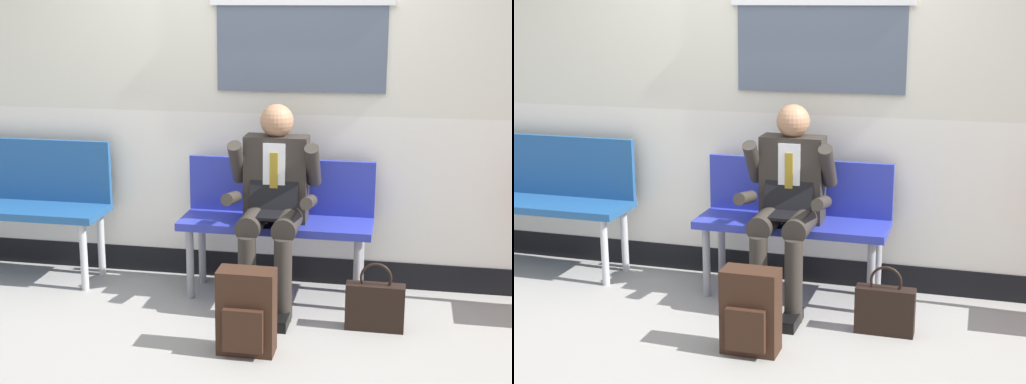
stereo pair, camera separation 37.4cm
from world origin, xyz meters
TOP-DOWN VIEW (x-y plane):
  - ground_plane at (0.00, 0.00)m, footprint 18.00×18.00m
  - station_wall at (0.00, 0.71)m, footprint 6.01×0.16m
  - bench_with_person at (0.19, 0.42)m, footprint 1.24×0.42m
  - bench_empty at (-1.66, 0.43)m, footprint 1.30×0.42m
  - person_seated at (0.19, 0.23)m, footprint 0.57×0.70m
  - backpack at (0.17, -0.51)m, footprint 0.31×0.21m
  - handbag at (0.85, -0.06)m, footprint 0.34×0.10m

SIDE VIEW (x-z plane):
  - ground_plane at x=0.00m, z-range 0.00..0.00m
  - handbag at x=0.85m, z-range -0.06..0.36m
  - backpack at x=0.17m, z-range -0.01..0.47m
  - bench_with_person at x=0.19m, z-range 0.10..0.99m
  - bench_empty at x=-1.66m, z-range 0.10..1.05m
  - person_seated at x=0.19m, z-range 0.05..1.32m
  - station_wall at x=0.00m, z-range -0.01..3.05m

